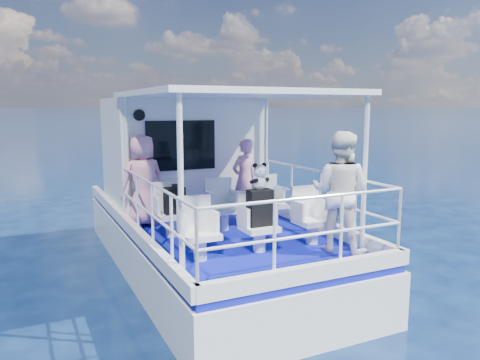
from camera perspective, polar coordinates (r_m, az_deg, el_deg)
name	(u,v)px	position (r m, az deg, el deg)	size (l,w,h in m)	color
ground	(228,285)	(8.01, -1.45, -12.64)	(2000.00, 2000.00, 0.00)	#08173C
hull	(206,266)	(8.88, -4.12, -10.47)	(3.00, 7.00, 1.60)	white
deck	(206,222)	(8.63, -4.18, -5.14)	(2.90, 6.90, 0.10)	#0B109C
cabin	(182,153)	(9.64, -7.07, 3.24)	(2.85, 2.00, 2.20)	white
canopy	(233,94)	(7.27, -0.89, 10.47)	(3.00, 3.20, 0.08)	white
canopy_posts	(234,168)	(7.28, -0.71, 1.48)	(2.77, 2.97, 2.20)	white
railings	(243,210)	(7.10, 0.40, -3.64)	(2.84, 3.59, 1.00)	white
seat_port_fwd	(171,224)	(7.55, -8.38, -5.38)	(0.48, 0.46, 0.38)	white
seat_center_fwd	(223,219)	(7.85, -2.08, -4.73)	(0.48, 0.46, 0.38)	white
seat_stbd_fwd	(270,213)	(8.24, 3.69, -4.09)	(0.48, 0.46, 0.38)	white
seat_port_aft	(200,246)	(6.37, -4.89, -8.04)	(0.48, 0.46, 0.38)	white
seat_center_aft	(259,238)	(6.72, 2.36, -7.10)	(0.48, 0.46, 0.38)	white
seat_stbd_aft	(312,231)	(7.17, 8.78, -6.17)	(0.48, 0.46, 0.38)	white
passenger_port_fwd	(143,181)	(8.17, -11.74, -0.09)	(0.59, 0.42, 1.58)	pink
passenger_stbd_fwd	(245,179)	(8.57, 0.56, 0.14)	(0.54, 0.35, 1.47)	pink
passenger_stbd_aft	(340,192)	(6.74, 12.08, -1.43)	(0.83, 0.65, 1.71)	white
backpack_port	(175,201)	(7.40, -7.98, -2.50)	(0.32, 0.18, 0.42)	black
backpack_center	(260,208)	(6.59, 2.43, -3.40)	(0.34, 0.19, 0.52)	black
compact_camera	(175,186)	(7.35, -7.93, -0.70)	(0.10, 0.06, 0.06)	black
panda	(259,176)	(6.54, 2.39, 0.45)	(0.24, 0.20, 0.37)	white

